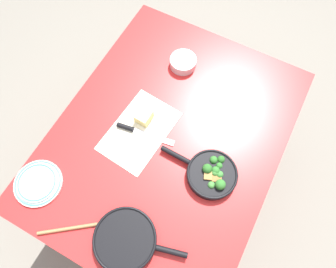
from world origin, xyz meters
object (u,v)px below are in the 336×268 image
(grater_knife, at_px, (137,131))
(dinner_plate_stack, at_px, (38,183))
(cheese_block, at_px, (144,117))
(prep_bowl_steel, at_px, (183,62))
(skillet_eggs, at_px, (126,240))
(wooden_spoon, at_px, (94,225))
(skillet_broccoli, at_px, (211,174))

(grater_knife, relative_size, dinner_plate_stack, 1.35)
(cheese_block, height_order, prep_bowl_steel, cheese_block)
(skillet_eggs, bearing_deg, dinner_plate_stack, 163.12)
(wooden_spoon, bearing_deg, grater_knife, 60.72)
(skillet_broccoli, xyz_separation_m, dinner_plate_stack, (-0.40, 0.67, -0.01))
(skillet_broccoli, distance_m, dinner_plate_stack, 0.78)
(skillet_eggs, distance_m, wooden_spoon, 0.15)
(cheese_block, bearing_deg, dinner_plate_stack, 152.72)
(skillet_broccoli, bearing_deg, prep_bowl_steel, -49.84)
(dinner_plate_stack, bearing_deg, skillet_broccoli, -59.27)
(grater_knife, bearing_deg, skillet_broccoli, -12.81)
(grater_knife, height_order, prep_bowl_steel, prep_bowl_steel)
(cheese_block, bearing_deg, skillet_broccoli, -104.53)
(skillet_broccoli, relative_size, skillet_eggs, 0.96)
(skillet_broccoli, xyz_separation_m, grater_knife, (0.03, 0.40, -0.02))
(grater_knife, bearing_deg, dinner_plate_stack, -130.21)
(dinner_plate_stack, xyz_separation_m, prep_bowl_steel, (0.88, -0.28, 0.01))
(skillet_broccoli, height_order, skillet_eggs, skillet_broccoli)
(wooden_spoon, relative_size, dinner_plate_stack, 1.52)
(wooden_spoon, height_order, prep_bowl_steel, prep_bowl_steel)
(grater_knife, xyz_separation_m, cheese_block, (0.08, 0.00, 0.02))
(skillet_broccoli, distance_m, wooden_spoon, 0.55)
(skillet_eggs, xyz_separation_m, cheese_block, (0.52, 0.21, 0.00))
(grater_knife, distance_m, prep_bowl_steel, 0.45)
(dinner_plate_stack, bearing_deg, wooden_spoon, -95.56)
(wooden_spoon, xyz_separation_m, grater_knife, (0.46, 0.06, 0.00))
(grater_knife, relative_size, cheese_block, 3.68)
(skillet_broccoli, xyz_separation_m, prep_bowl_steel, (0.48, 0.38, -0.00))
(prep_bowl_steel, bearing_deg, skillet_eggs, -167.99)
(skillet_broccoli, xyz_separation_m, skillet_eggs, (-0.42, 0.19, -0.00))
(grater_knife, xyz_separation_m, prep_bowl_steel, (0.45, -0.02, 0.02))
(skillet_eggs, relative_size, dinner_plate_stack, 1.80)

